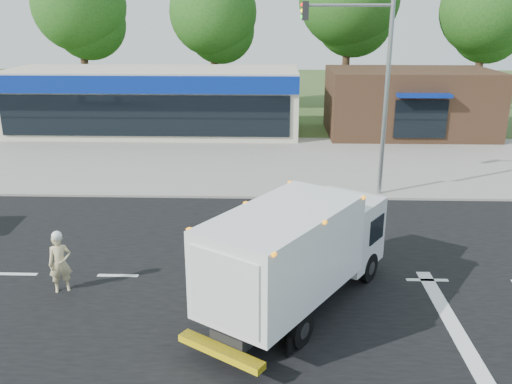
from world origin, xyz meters
TOP-DOWN VIEW (x-y plane):
  - ground at (0.00, 0.00)m, footprint 120.00×120.00m
  - road_asphalt at (0.00, 0.00)m, footprint 60.00×14.00m
  - sidewalk at (0.00, 8.20)m, footprint 60.00×2.40m
  - parking_apron at (0.00, 14.00)m, footprint 60.00×9.00m
  - lane_markings at (1.35, -1.35)m, footprint 55.20×7.00m
  - ems_box_truck at (-0.84, -1.68)m, footprint 5.36×6.68m
  - emergency_worker at (-7.27, -0.91)m, footprint 0.72×0.62m
  - retail_strip_mall at (-9.00, 19.93)m, footprint 18.00×6.20m
  - brown_storefront at (7.00, 19.98)m, footprint 10.00×6.70m
  - traffic_signal_pole at (2.35, 7.60)m, footprint 3.51×0.25m
  - background_trees at (-0.85, 28.16)m, footprint 36.77×7.39m

SIDE VIEW (x-z plane):
  - ground at x=0.00m, z-range 0.00..0.00m
  - road_asphalt at x=0.00m, z-range -0.01..0.01m
  - parking_apron at x=0.00m, z-range 0.00..0.02m
  - lane_markings at x=1.35m, z-range 0.01..0.02m
  - sidewalk at x=0.00m, z-range 0.00..0.12m
  - emergency_worker at x=-7.27m, z-range -0.01..1.77m
  - ems_box_truck at x=-0.84m, z-range 0.23..3.17m
  - brown_storefront at x=7.00m, z-range 0.00..4.00m
  - retail_strip_mall at x=-9.00m, z-range 0.01..4.01m
  - traffic_signal_pole at x=2.35m, z-range 0.92..8.92m
  - background_trees at x=-0.85m, z-range 1.33..13.43m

